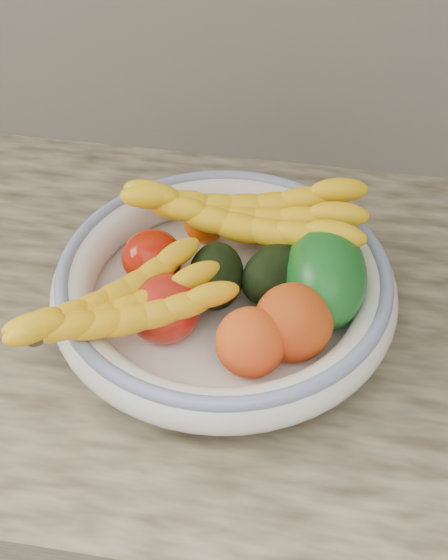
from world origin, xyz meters
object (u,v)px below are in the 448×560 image
fruit_bowl (224,287)px  banana_bunch_back (242,220)px  green_mango (325,276)px  banana_bunch_front (120,312)px

fruit_bowl → banana_bunch_back: (0.01, 0.07, 0.04)m
fruit_bowl → green_mango: bearing=4.8°
fruit_bowl → green_mango: 0.11m
fruit_bowl → banana_bunch_back: size_ratio=1.30×
fruit_bowl → banana_bunch_front: (-0.09, -0.09, 0.03)m
fruit_bowl → banana_bunch_front: 0.13m
banana_bunch_back → banana_bunch_front: size_ratio=1.18×
banana_bunch_front → fruit_bowl: bearing=1.9°
fruit_bowl → banana_bunch_back: banana_bunch_back is taller
fruit_bowl → banana_bunch_front: size_ratio=1.54×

